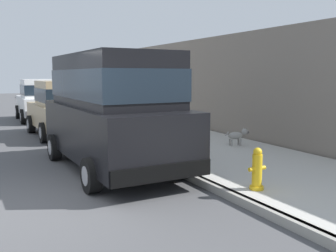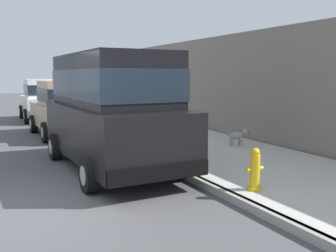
{
  "view_description": "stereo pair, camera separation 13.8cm",
  "coord_description": "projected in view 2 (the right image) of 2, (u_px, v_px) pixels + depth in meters",
  "views": [
    {
      "loc": [
        -0.58,
        -6.15,
        2.08
      ],
      "look_at": [
        3.61,
        1.91,
        0.85
      ],
      "focal_mm": 40.51,
      "sensor_mm": 36.0,
      "label": 1
    },
    {
      "loc": [
        -0.45,
        -6.21,
        2.08
      ],
      "look_at": [
        3.61,
        1.91,
        0.85
      ],
      "focal_mm": 40.51,
      "sensor_mm": 36.0,
      "label": 2
    }
  ],
  "objects": [
    {
      "name": "building_facade",
      "position": [
        212.0,
        86.0,
        13.65
      ],
      "size": [
        0.5,
        20.0,
        3.37
      ],
      "primitive_type": "cube",
      "color": "slate",
      "rests_on": "ground"
    },
    {
      "name": "car_white_hatchback",
      "position": [
        44.0,
        99.0,
        17.35
      ],
      "size": [
        2.0,
        3.83,
        1.88
      ],
      "color": "white",
      "rests_on": "ground"
    },
    {
      "name": "car_black_van",
      "position": [
        111.0,
        106.0,
        8.3
      ],
      "size": [
        2.21,
        4.94,
        2.52
      ],
      "color": "black",
      "rests_on": "ground"
    },
    {
      "name": "car_tan_hatchback",
      "position": [
        65.0,
        107.0,
        12.91
      ],
      "size": [
        2.04,
        3.85,
        1.88
      ],
      "color": "tan",
      "rests_on": "ground"
    },
    {
      "name": "sidewalk",
      "position": [
        265.0,
        168.0,
        8.19
      ],
      "size": [
        3.6,
        64.0,
        0.14
      ],
      "primitive_type": "cube",
      "color": "#B7B5AD",
      "rests_on": "ground"
    },
    {
      "name": "fire_hydrant",
      "position": [
        255.0,
        170.0,
        6.39
      ],
      "size": [
        0.34,
        0.24,
        0.72
      ],
      "color": "gold",
      "rests_on": "sidewalk"
    },
    {
      "name": "curb",
      "position": [
        193.0,
        178.0,
        7.4
      ],
      "size": [
        0.16,
        64.0,
        0.14
      ],
      "primitive_type": "cube",
      "color": "gray",
      "rests_on": "ground"
    },
    {
      "name": "ground_plane",
      "position": [
        18.0,
        207.0,
        5.99
      ],
      "size": [
        80.0,
        80.0,
        0.0
      ],
      "primitive_type": "plane",
      "color": "#4C4C4F"
    },
    {
      "name": "dog_grey",
      "position": [
        238.0,
        135.0,
        10.42
      ],
      "size": [
        0.75,
        0.26,
        0.49
      ],
      "color": "#999691",
      "rests_on": "sidewalk"
    }
  ]
}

